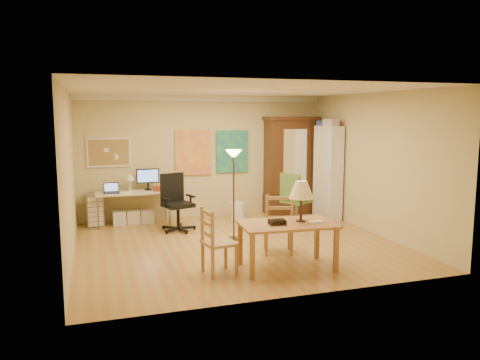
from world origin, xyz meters
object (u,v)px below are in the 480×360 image
object	(u,v)px
computer_desk	(134,204)
office_chair_black	(177,215)
dining_table	(292,214)
armoire	(290,171)
bookshelf	(328,173)
office_chair_green	(295,211)

from	to	relation	value
computer_desk	office_chair_black	bearing A→B (deg)	-47.35
dining_table	office_chair_black	xyz separation A→B (m)	(-1.24, 2.78, -0.53)
computer_desk	office_chair_black	distance (m)	1.12
computer_desk	office_chair_black	world-z (taller)	computer_desk
armoire	bookshelf	world-z (taller)	armoire
office_chair_black	armoire	distance (m)	3.04
office_chair_black	office_chair_green	world-z (taller)	office_chair_black
armoire	bookshelf	distance (m)	0.96
office_chair_black	office_chair_green	bearing A→B (deg)	-6.33
computer_desk	bookshelf	bearing A→B (deg)	-9.54
dining_table	office_chair_green	size ratio (longest dim) A/B	1.32
computer_desk	armoire	world-z (taller)	armoire
computer_desk	armoire	size ratio (longest dim) A/B	0.68
computer_desk	armoire	distance (m)	3.62
office_chair_black	computer_desk	bearing A→B (deg)	132.65
dining_table	bookshelf	size ratio (longest dim) A/B	0.71
office_chair_black	dining_table	bearing A→B (deg)	-66.07
office_chair_black	armoire	size ratio (longest dim) A/B	0.50
computer_desk	office_chair_black	size ratio (longest dim) A/B	1.34
bookshelf	computer_desk	bearing A→B (deg)	170.46
armoire	bookshelf	bearing A→B (deg)	-54.42
armoire	dining_table	bearing A→B (deg)	-113.27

